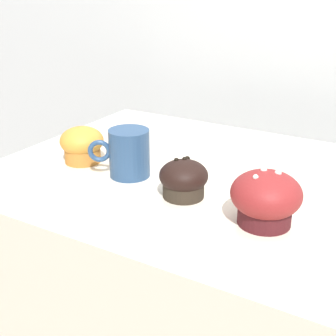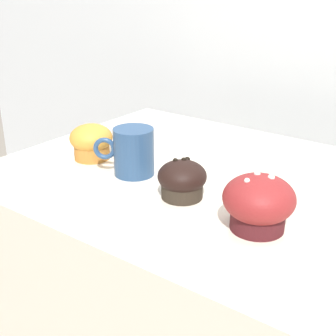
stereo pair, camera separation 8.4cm
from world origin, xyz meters
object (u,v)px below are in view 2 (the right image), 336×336
Objects in this scene: muffin_front_center at (91,141)px; coffee_cup at (133,151)px; muffin_back_left at (259,203)px; muffin_back_right at (182,180)px.

muffin_front_center is 0.13m from coffee_cup.
muffin_back_left is at bearing -9.69° from coffee_cup.
muffin_back_right is at bearing -11.92° from coffee_cup.
coffee_cup reaches higher than muffin_front_center.
muffin_front_center reaches higher than muffin_back_right.
muffin_back_right is 0.14m from coffee_cup.
coffee_cup is (-0.14, 0.03, 0.02)m from muffin_back_right.
muffin_front_center is 0.27m from muffin_back_right.
coffee_cup is (-0.30, 0.05, 0.00)m from muffin_back_left.
muffin_front_center is 0.83× the size of coffee_cup.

